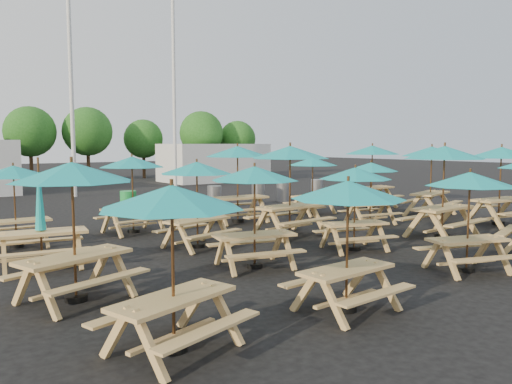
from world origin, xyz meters
TOP-DOWN VIEW (x-y plane):
  - ground at (0.00, 0.00)m, footprint 120.00×120.00m
  - picnic_unit_0 at (-6.38, -5.57)m, footprint 2.25×2.25m
  - picnic_unit_1 at (-6.79, -2.79)m, footprint 2.49×2.49m
  - picnic_unit_2 at (-6.71, -0.09)m, footprint 2.05×1.85m
  - picnic_unit_3 at (-6.74, 2.49)m, footprint 1.83×1.83m
  - picnic_unit_4 at (-3.52, -5.77)m, footprint 1.86×1.86m
  - picnic_unit_5 at (-3.07, -2.70)m, footprint 2.21×2.21m
  - picnic_unit_6 at (-3.03, -0.18)m, footprint 2.21×2.21m
  - picnic_unit_7 at (-3.53, 2.77)m, footprint 2.13×2.13m
  - picnic_unit_8 at (0.24, -5.51)m, footprint 2.23×2.23m
  - picnic_unit_9 at (-0.07, -2.71)m, footprint 2.18×2.18m
  - picnic_unit_10 at (-0.08, -0.25)m, footprint 2.31×2.31m
  - picnic_unit_11 at (0.06, 2.62)m, footprint 2.35×2.35m
  - picnic_unit_13 at (3.16, -2.99)m, footprint 2.33×2.33m
  - picnic_unit_14 at (3.30, -0.26)m, footprint 2.04×2.04m
  - picnic_unit_15 at (3.37, 2.59)m, footprint 1.93×1.93m
  - picnic_unit_17 at (6.56, -2.77)m, footprint 2.34×2.34m
  - picnic_unit_18 at (6.60, -0.20)m, footprint 2.65×2.65m
  - picnic_unit_19 at (6.54, 2.52)m, footprint 2.26×2.26m
  - waste_bin_0 at (-2.40, 6.00)m, footprint 0.57×0.57m
  - waste_bin_1 at (1.23, 6.05)m, footprint 0.57×0.57m
  - waste_bin_2 at (3.58, 6.28)m, footprint 0.57×0.57m
  - waste_bin_3 at (5.04, 6.40)m, footprint 0.57×0.57m
  - waste_bin_4 at (7.02, 6.28)m, footprint 0.57×0.57m
  - mast_0 at (-2.00, 14.00)m, footprint 0.20×0.20m
  - mast_1 at (4.50, 16.00)m, footprint 0.20×0.20m
  - event_tent_1 at (9.00, 19.00)m, footprint 7.00×4.00m
  - tree_3 at (-1.75, 24.72)m, footprint 3.36×3.36m
  - tree_4 at (1.90, 24.26)m, footprint 3.41×3.41m
  - tree_5 at (6.22, 24.67)m, footprint 2.94×2.94m
  - tree_6 at (10.23, 22.90)m, footprint 3.38×3.38m
  - tree_7 at (13.63, 22.92)m, footprint 2.95×2.95m

SIDE VIEW (x-z plane):
  - ground at x=0.00m, z-range 0.00..0.00m
  - waste_bin_0 at x=-2.40m, z-range 0.00..0.92m
  - waste_bin_1 at x=1.23m, z-range 0.00..0.92m
  - waste_bin_2 at x=3.58m, z-range 0.00..0.92m
  - waste_bin_3 at x=5.04m, z-range 0.00..0.92m
  - waste_bin_4 at x=7.02m, z-range 0.00..0.92m
  - picnic_unit_2 at x=-6.71m, z-range -0.21..2.12m
  - event_tent_1 at x=9.00m, z-range 0.00..2.60m
  - picnic_unit_14 at x=3.30m, z-range 0.73..2.75m
  - picnic_unit_9 at x=-0.07m, z-range 0.74..2.78m
  - picnic_unit_8 at x=0.24m, z-range 0.74..2.80m
  - picnic_unit_4 at x=-3.52m, z-range 0.74..2.80m
  - picnic_unit_3 at x=-6.74m, z-range 0.75..2.83m
  - picnic_unit_15 at x=3.37m, z-range 0.76..2.88m
  - picnic_unit_0 at x=-6.38m, z-range 0.76..2.88m
  - picnic_unit_5 at x=-3.07m, z-range 0.78..2.94m
  - picnic_unit_6 at x=-3.03m, z-range 0.78..2.96m
  - picnic_unit_7 at x=-3.53m, z-range 0.81..3.07m
  - picnic_unit_1 at x=-6.79m, z-range 0.84..3.17m
  - picnic_unit_18 at x=6.60m, z-range 0.91..3.44m
  - picnic_unit_17 at x=6.56m, z-range 0.91..3.44m
  - picnic_unit_11 at x=0.06m, z-range 0.92..3.47m
  - picnic_unit_19 at x=6.54m, z-range 0.92..3.48m
  - picnic_unit_13 at x=3.16m, z-range 0.92..3.49m
  - picnic_unit_10 at x=-0.08m, z-range 0.92..3.49m
  - tree_5 at x=6.22m, z-range 0.75..5.20m
  - tree_7 at x=13.63m, z-range 0.75..5.23m
  - tree_3 at x=-1.75m, z-range 0.86..5.95m
  - tree_6 at x=10.23m, z-range 0.86..5.99m
  - tree_4 at x=1.90m, z-range 0.87..6.04m
  - mast_0 at x=-2.00m, z-range 0.00..12.00m
  - mast_1 at x=4.50m, z-range 0.00..12.00m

